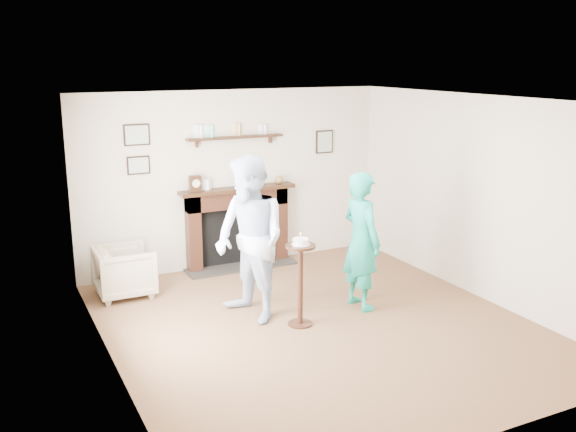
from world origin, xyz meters
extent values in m
plane|color=brown|center=(0.00, 0.00, 0.00)|extent=(5.00, 5.00, 0.00)
cube|color=beige|center=(0.00, 2.50, 1.25)|extent=(4.50, 0.04, 2.50)
cube|color=beige|center=(-2.25, 0.00, 1.25)|extent=(0.04, 5.00, 2.50)
cube|color=beige|center=(2.25, 0.00, 1.25)|extent=(0.04, 5.00, 2.50)
cube|color=white|center=(0.00, 0.00, 2.50)|extent=(4.50, 5.00, 0.04)
cube|color=black|center=(-0.66, 2.40, 0.55)|extent=(0.18, 0.20, 1.10)
cube|color=black|center=(0.66, 2.40, 0.55)|extent=(0.18, 0.20, 1.10)
cube|color=black|center=(0.00, 2.40, 0.98)|extent=(1.50, 0.20, 0.24)
cube|color=black|center=(0.00, 2.47, 0.43)|extent=(1.14, 0.06, 0.86)
cube|color=#292724|center=(0.00, 2.28, 0.01)|extent=(1.60, 0.44, 0.03)
cube|color=black|center=(0.00, 2.37, 1.12)|extent=(1.68, 0.26, 0.05)
cube|color=black|center=(0.00, 2.42, 1.85)|extent=(1.40, 0.15, 0.03)
cube|color=black|center=(-1.35, 2.48, 1.95)|extent=(0.34, 0.03, 0.28)
cube|color=black|center=(-1.35, 2.48, 1.55)|extent=(0.30, 0.03, 0.24)
cube|color=black|center=(1.45, 2.48, 1.70)|extent=(0.28, 0.03, 0.34)
cube|color=black|center=(-0.62, 2.37, 1.26)|extent=(0.16, 0.09, 0.22)
cylinder|color=beige|center=(-0.62, 2.32, 1.27)|extent=(0.11, 0.01, 0.11)
sphere|color=#2C8632|center=(0.64, 2.37, 1.21)|extent=(0.12, 0.12, 0.12)
imported|color=tan|center=(-1.73, 1.90, 0.00)|extent=(0.70, 0.68, 0.64)
imported|color=silver|center=(-0.60, 0.52, 0.00)|extent=(0.91, 1.06, 1.89)
imported|color=teal|center=(0.72, 0.28, 0.00)|extent=(0.44, 0.63, 1.65)
cylinder|color=black|center=(-0.17, 0.11, 0.01)|extent=(0.28, 0.28, 0.02)
cylinder|color=black|center=(-0.17, 0.11, 0.46)|extent=(0.06, 0.06, 0.89)
cylinder|color=black|center=(-0.17, 0.11, 0.92)|extent=(0.34, 0.34, 0.03)
cylinder|color=silver|center=(-0.17, 0.11, 0.94)|extent=(0.23, 0.23, 0.01)
cylinder|color=white|center=(-0.17, 0.11, 0.97)|extent=(0.18, 0.18, 0.06)
cylinder|color=beige|center=(-0.17, 0.11, 1.03)|extent=(0.01, 0.01, 0.05)
sphere|color=orange|center=(-0.17, 0.11, 1.06)|extent=(0.02, 0.02, 0.02)
camera|label=1|loc=(-3.27, -5.86, 2.93)|focal=40.00mm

